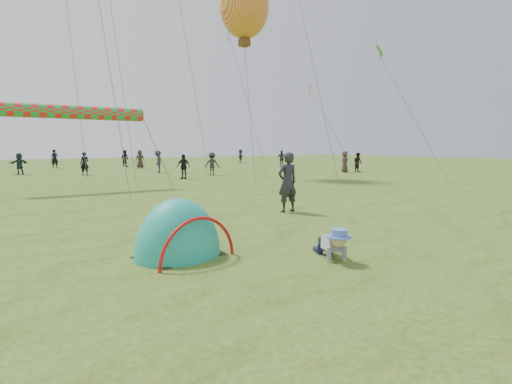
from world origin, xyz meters
TOP-DOWN VIEW (x-y plane):
  - ground at (0.00, 0.00)m, footprint 140.00×140.00m
  - crawling_toddler at (-0.04, -0.44)m, footprint 0.82×0.96m
  - popup_tent at (-2.28, 1.35)m, footprint 1.93×1.70m
  - standing_adult at (2.59, 4.18)m, footprint 0.71×0.49m
  - crowd_person_0 at (0.75, 25.01)m, footprint 0.73×0.65m
  - crowd_person_1 at (19.74, 16.50)m, footprint 0.75×0.88m
  - crowd_person_2 at (5.31, 18.14)m, footprint 0.86×0.97m
  - crowd_person_4 at (18.62, 16.86)m, footprint 0.98×0.97m
  - crowd_person_5 at (-3.03, 28.75)m, footprint 1.49×1.21m
  - crowd_person_6 at (0.43, 36.99)m, footprint 0.69×0.49m
  - crowd_person_8 at (19.74, 26.52)m, footprint 0.79×1.08m
  - crowd_person_9 at (8.35, 20.00)m, footprint 1.22×0.99m
  - crowd_person_10 at (7.11, 32.19)m, footprint 0.96×0.74m
  - crowd_person_11 at (21.99, 37.89)m, footprint 1.33×1.61m
  - crowd_person_13 at (6.74, 35.78)m, footprint 1.00×1.05m
  - crowd_person_15 at (6.12, 24.78)m, footprint 0.90×1.26m
  - balloon_kite at (9.84, 17.94)m, footprint 3.31×3.31m
  - rainbow_tube_kite at (-1.52, 14.74)m, footprint 6.20×0.64m
  - diamond_kite_3 at (15.69, 11.42)m, footprint 0.83×0.83m
  - diamond_kite_7 at (15.42, 17.60)m, footprint 0.75×0.75m
  - diamond_kite_9 at (10.00, 20.42)m, footprint 0.99×0.99m

SIDE VIEW (x-z plane):
  - ground at x=0.00m, z-range 0.00..0.00m
  - popup_tent at x=-2.28m, z-range -1.09..1.09m
  - crawling_toddler at x=-0.04m, z-range 0.00..0.62m
  - crowd_person_1 at x=19.74m, z-range 0.00..1.58m
  - crowd_person_2 at x=5.31m, z-range 0.00..1.58m
  - crowd_person_5 at x=-3.03m, z-range 0.00..1.59m
  - crowd_person_9 at x=8.35m, z-range 0.00..1.65m
  - crowd_person_0 at x=0.75m, z-range 0.00..1.67m
  - crowd_person_8 at x=19.74m, z-range 0.00..1.70m
  - crowd_person_4 at x=18.62m, z-range 0.00..1.70m
  - crowd_person_13 at x=6.74m, z-range 0.00..1.72m
  - crowd_person_11 at x=21.99m, z-range 0.00..1.73m
  - crowd_person_10 at x=7.11m, z-range 0.00..1.74m
  - crowd_person_15 at x=6.12m, z-range 0.00..1.76m
  - crowd_person_6 at x=0.43m, z-range 0.00..1.79m
  - standing_adult at x=2.59m, z-range 0.00..1.87m
  - rainbow_tube_kite at x=-1.52m, z-range 3.31..3.95m
  - diamond_kite_7 at x=15.42m, z-range 6.47..7.08m
  - diamond_kite_3 at x=15.69m, z-range 7.68..8.36m
  - diamond_kite_9 at x=10.00m, z-range 10.31..11.11m
  - balloon_kite at x=9.84m, z-range 8.78..13.41m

